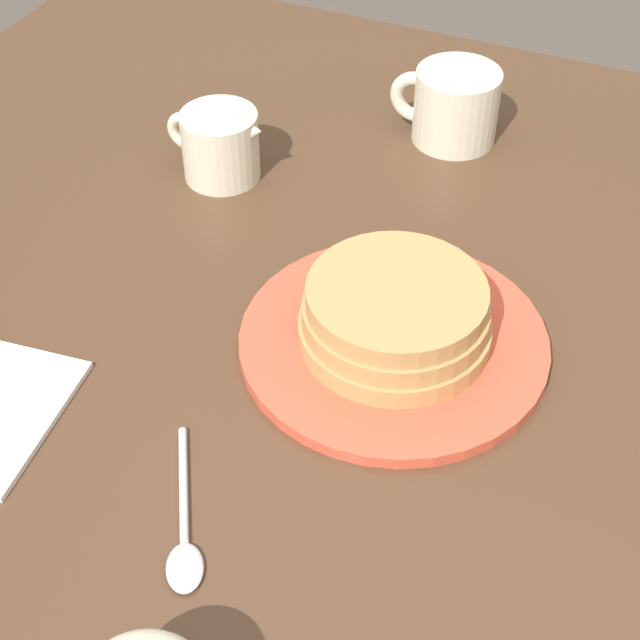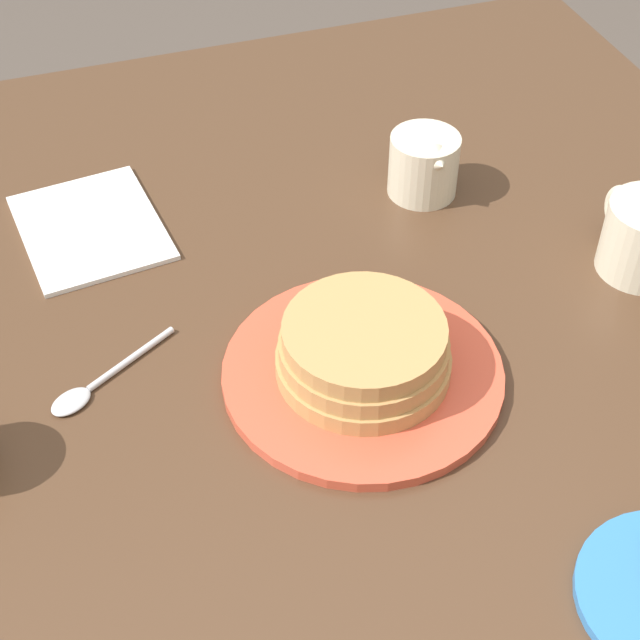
{
  "view_description": "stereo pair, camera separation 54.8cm",
  "coord_description": "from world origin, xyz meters",
  "px_view_note": "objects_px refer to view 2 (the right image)",
  "views": [
    {
      "loc": [
        -0.13,
        0.63,
        1.35
      ],
      "look_at": [
        0.12,
        0.06,
        0.76
      ],
      "focal_mm": 55.0,
      "sensor_mm": 36.0,
      "label": 1
    },
    {
      "loc": [
        -0.55,
        0.28,
        1.44
      ],
      "look_at": [
        0.12,
        0.06,
        0.76
      ],
      "focal_mm": 55.0,
      "sensor_mm": 36.0,
      "label": 2
    }
  ],
  "objects_px": {
    "pancake_plate": "(363,358)",
    "creamer_pitcher": "(424,164)",
    "napkin": "(91,228)",
    "spoon": "(93,386)"
  },
  "relations": [
    {
      "from": "pancake_plate",
      "to": "creamer_pitcher",
      "type": "height_order",
      "value": "creamer_pitcher"
    },
    {
      "from": "napkin",
      "to": "spoon",
      "type": "xyz_separation_m",
      "value": [
        -0.25,
        0.04,
        0.0
      ]
    },
    {
      "from": "pancake_plate",
      "to": "spoon",
      "type": "distance_m",
      "value": 0.26
    },
    {
      "from": "pancake_plate",
      "to": "spoon",
      "type": "relative_size",
      "value": 1.97
    },
    {
      "from": "creamer_pitcher",
      "to": "spoon",
      "type": "relative_size",
      "value": 0.85
    },
    {
      "from": "creamer_pitcher",
      "to": "spoon",
      "type": "distance_m",
      "value": 0.47
    },
    {
      "from": "creamer_pitcher",
      "to": "napkin",
      "type": "distance_m",
      "value": 0.4
    },
    {
      "from": "pancake_plate",
      "to": "spoon",
      "type": "height_order",
      "value": "pancake_plate"
    },
    {
      "from": "creamer_pitcher",
      "to": "pancake_plate",
      "type": "bearing_deg",
      "value": 146.48
    },
    {
      "from": "pancake_plate",
      "to": "napkin",
      "type": "bearing_deg",
      "value": 34.16
    }
  ]
}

